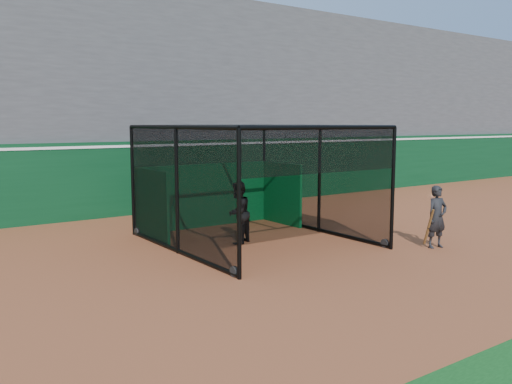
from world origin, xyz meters
TOP-DOWN VIEW (x-y plane):
  - ground at (0.00, 0.00)m, footprint 120.00×120.00m
  - outfield_wall at (0.00, 8.50)m, footprint 50.00×0.50m
  - grandstand at (0.00, 12.27)m, footprint 50.00×7.85m
  - batting_cage at (0.98, 2.54)m, footprint 4.61×5.47m
  - batter at (0.50, 2.59)m, footprint 0.99×0.92m
  - on_deck_player at (4.30, -0.70)m, footprint 0.64×0.47m

SIDE VIEW (x-z plane):
  - ground at x=0.00m, z-range 0.00..0.00m
  - on_deck_player at x=4.30m, z-range 0.00..1.57m
  - batter at x=0.50m, z-range 0.00..1.62m
  - outfield_wall at x=0.00m, z-range 0.04..2.54m
  - batting_cage at x=0.98m, z-range 0.00..3.02m
  - grandstand at x=0.00m, z-range 0.00..8.95m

